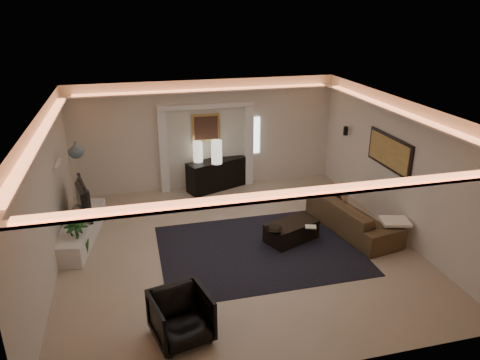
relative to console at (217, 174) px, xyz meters
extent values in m
plane|color=tan|center=(-0.22, -3.25, -0.40)|extent=(7.00, 7.00, 0.00)
plane|color=white|center=(-0.22, -3.25, 2.50)|extent=(7.00, 7.00, 0.00)
plane|color=beige|center=(-0.22, 0.25, 1.05)|extent=(7.00, 0.00, 7.00)
plane|color=beige|center=(-0.22, -6.75, 1.05)|extent=(7.00, 0.00, 7.00)
plane|color=beige|center=(-3.72, -3.25, 1.05)|extent=(0.00, 7.00, 7.00)
plane|color=beige|center=(3.28, -3.25, 1.05)|extent=(0.00, 7.00, 7.00)
cube|color=silver|center=(-0.22, -3.25, 2.22)|extent=(7.00, 7.00, 0.04)
cube|color=white|center=(1.13, 0.23, 0.95)|extent=(0.25, 0.03, 1.00)
cube|color=black|center=(0.18, -3.45, -0.39)|extent=(4.00, 3.00, 0.01)
cube|color=silver|center=(-1.37, 0.15, 0.70)|extent=(0.22, 0.20, 2.20)
cube|color=silver|center=(0.93, 0.15, 0.70)|extent=(0.22, 0.20, 2.20)
cube|color=silver|center=(-0.22, 0.15, 1.85)|extent=(2.52, 0.20, 0.12)
cube|color=tan|center=(-0.22, 0.22, 1.25)|extent=(0.74, 0.04, 0.74)
cube|color=#4C2D1E|center=(-0.22, 0.19, 1.25)|extent=(0.62, 0.02, 0.62)
cube|color=black|center=(3.25, -2.95, 1.30)|extent=(0.04, 1.64, 0.74)
cube|color=tan|center=(3.23, -2.95, 1.30)|extent=(0.02, 1.50, 0.62)
cylinder|color=black|center=(3.16, -1.05, 1.28)|extent=(0.12, 0.12, 0.22)
cube|color=silver|center=(-3.66, -1.85, 1.25)|extent=(0.10, 0.55, 0.04)
cube|color=black|center=(0.00, 0.00, 0.00)|extent=(1.70, 1.07, 0.82)
cylinder|color=white|center=(-0.49, 0.00, 0.69)|extent=(0.28, 0.28, 0.55)
cylinder|color=white|center=(-0.04, -0.25, 0.69)|extent=(0.33, 0.33, 0.62)
cube|color=silver|center=(-3.37, -2.12, -0.18)|extent=(0.97, 2.41, 0.44)
imported|color=black|center=(-3.37, -1.78, 0.41)|extent=(1.26, 0.44, 0.72)
cylinder|color=#3A271C|center=(-3.37, -0.95, 0.24)|extent=(0.15, 0.15, 0.33)
imported|color=slate|center=(-3.31, -1.57, 1.44)|extent=(0.41, 0.41, 0.34)
imported|color=#194318|center=(-3.37, -2.83, 0.01)|extent=(0.64, 0.64, 0.82)
imported|color=brown|center=(2.42, -3.13, -0.06)|extent=(2.48, 1.34, 0.69)
cube|color=white|center=(2.93, -3.94, 0.15)|extent=(0.65, 0.57, 0.06)
cube|color=tan|center=(2.63, -2.24, 0.15)|extent=(0.19, 0.37, 0.36)
cube|color=black|center=(0.96, -3.22, -0.20)|extent=(1.23, 0.97, 0.41)
imported|color=black|center=(0.47, -3.52, 0.05)|extent=(0.44, 0.44, 0.08)
cube|color=beige|center=(1.26, -3.52, 0.02)|extent=(0.26, 0.22, 0.03)
imported|color=#30291E|center=(-1.68, -5.67, -0.02)|extent=(0.99, 1.01, 0.76)
camera|label=1|loc=(-2.17, -11.20, 4.32)|focal=33.81mm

